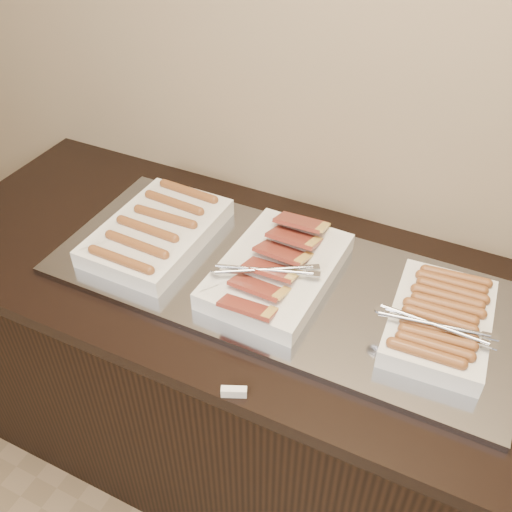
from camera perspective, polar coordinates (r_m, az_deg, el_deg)
The scene contains 6 objects.
counter at distance 1.82m, azimuth 2.28°, elevation -13.25°, with size 2.06×0.76×0.90m.
warming_tray at distance 1.48m, azimuth 2.36°, elevation -2.51°, with size 1.20×0.50×0.02m, color #9396A0.
dish_left at distance 1.60m, azimuth -9.84°, elevation 2.50°, with size 0.27×0.40×0.07m.
dish_center at distance 1.45m, azimuth 2.08°, elevation -1.32°, with size 0.28×0.42×0.09m.
dish_right at distance 1.38m, azimuth 17.91°, elevation -6.12°, with size 0.26×0.34×0.08m.
label_holder at distance 1.25m, azimuth -2.22°, elevation -13.42°, with size 0.06×0.02×0.02m, color white.
Camera 1 is at (0.41, 1.13, 1.91)m, focal length 40.00 mm.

